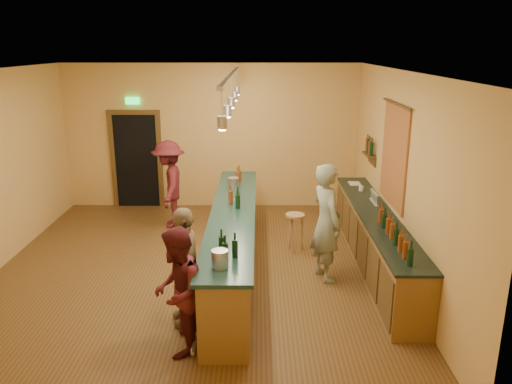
{
  "coord_description": "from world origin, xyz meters",
  "views": [
    {
      "loc": [
        1.04,
        -7.47,
        3.57
      ],
      "look_at": [
        1.0,
        0.2,
        1.3
      ],
      "focal_mm": 35.0,
      "sensor_mm": 36.0,
      "label": 1
    }
  ],
  "objects_px": {
    "back_counter": "(375,240)",
    "bar_stool": "(295,222)",
    "customer_a": "(177,292)",
    "customer_c": "(169,184)",
    "bartender": "(326,223)",
    "customer_b": "(185,266)",
    "tasting_bar": "(233,237)"
  },
  "relations": [
    {
      "from": "back_counter",
      "to": "bar_stool",
      "type": "distance_m",
      "value": 1.45
    },
    {
      "from": "customer_a",
      "to": "bar_stool",
      "type": "bearing_deg",
      "value": 153.64
    },
    {
      "from": "customer_c",
      "to": "customer_a",
      "type": "bearing_deg",
      "value": 4.38
    },
    {
      "from": "bartender",
      "to": "customer_b",
      "type": "relative_size",
      "value": 1.16
    },
    {
      "from": "tasting_bar",
      "to": "bar_stool",
      "type": "xyz_separation_m",
      "value": [
        1.06,
        0.87,
        -0.06
      ]
    },
    {
      "from": "tasting_bar",
      "to": "bartender",
      "type": "bearing_deg",
      "value": -8.66
    },
    {
      "from": "tasting_bar",
      "to": "bar_stool",
      "type": "height_order",
      "value": "tasting_bar"
    },
    {
      "from": "customer_c",
      "to": "bar_stool",
      "type": "height_order",
      "value": "customer_c"
    },
    {
      "from": "customer_a",
      "to": "customer_b",
      "type": "bearing_deg",
      "value": -178.74
    },
    {
      "from": "tasting_bar",
      "to": "back_counter",
      "type": "bearing_deg",
      "value": 4.44
    },
    {
      "from": "customer_b",
      "to": "customer_c",
      "type": "height_order",
      "value": "customer_c"
    },
    {
      "from": "tasting_bar",
      "to": "customer_a",
      "type": "bearing_deg",
      "value": -104.01
    },
    {
      "from": "tasting_bar",
      "to": "customer_a",
      "type": "distance_m",
      "value": 2.27
    },
    {
      "from": "bartender",
      "to": "customer_c",
      "type": "distance_m",
      "value": 3.7
    },
    {
      "from": "back_counter",
      "to": "tasting_bar",
      "type": "distance_m",
      "value": 2.34
    },
    {
      "from": "tasting_bar",
      "to": "bartender",
      "type": "distance_m",
      "value": 1.51
    },
    {
      "from": "back_counter",
      "to": "customer_b",
      "type": "distance_m",
      "value": 3.36
    },
    {
      "from": "back_counter",
      "to": "bar_stool",
      "type": "bearing_deg",
      "value": 151.71
    },
    {
      "from": "bar_stool",
      "to": "back_counter",
      "type": "bearing_deg",
      "value": -28.29
    },
    {
      "from": "customer_a",
      "to": "customer_b",
      "type": "height_order",
      "value": "customer_b"
    },
    {
      "from": "bartender",
      "to": "tasting_bar",
      "type": "bearing_deg",
      "value": 62.23
    },
    {
      "from": "back_counter",
      "to": "customer_c",
      "type": "distance_m",
      "value": 4.22
    },
    {
      "from": "tasting_bar",
      "to": "customer_c",
      "type": "distance_m",
      "value": 2.57
    },
    {
      "from": "tasting_bar",
      "to": "bartender",
      "type": "xyz_separation_m",
      "value": [
        1.46,
        -0.22,
        0.33
      ]
    },
    {
      "from": "customer_a",
      "to": "customer_c",
      "type": "xyz_separation_m",
      "value": [
        -0.84,
        4.35,
        0.1
      ]
    },
    {
      "from": "back_counter",
      "to": "bar_stool",
      "type": "xyz_separation_m",
      "value": [
        -1.28,
        0.69,
        0.06
      ]
    },
    {
      "from": "customer_a",
      "to": "bar_stool",
      "type": "xyz_separation_m",
      "value": [
        1.6,
        3.07,
        -0.24
      ]
    },
    {
      "from": "tasting_bar",
      "to": "customer_b",
      "type": "distance_m",
      "value": 1.63
    },
    {
      "from": "customer_a",
      "to": "bar_stool",
      "type": "relative_size",
      "value": 2.26
    },
    {
      "from": "bartender",
      "to": "bar_stool",
      "type": "height_order",
      "value": "bartender"
    },
    {
      "from": "customer_b",
      "to": "bar_stool",
      "type": "relative_size",
      "value": 2.32
    },
    {
      "from": "customer_b",
      "to": "bartender",
      "type": "bearing_deg",
      "value": 108.79
    }
  ]
}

